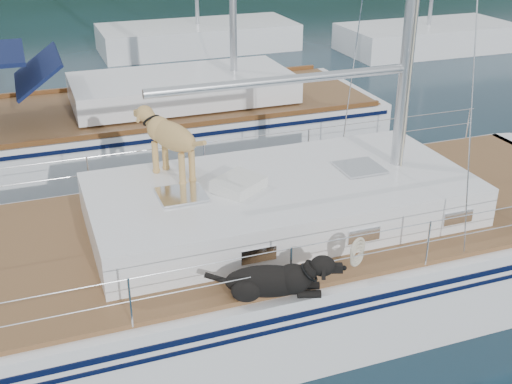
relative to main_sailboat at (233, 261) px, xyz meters
name	(u,v)px	position (x,y,z in m)	size (l,w,h in m)	color
ground	(228,303)	(-0.09, 0.00, -0.68)	(120.00, 120.00, 0.00)	black
main_sailboat	(233,261)	(0.00, 0.00, 0.00)	(12.00, 4.01, 14.01)	white
neighbor_sailboat	(137,128)	(-0.21, 6.19, -0.05)	(11.00, 3.50, 13.30)	white
bg_boat_center	(198,38)	(3.91, 16.00, -0.23)	(7.20, 3.00, 11.65)	white
bg_boat_east	(427,38)	(11.91, 13.00, -0.22)	(6.40, 3.00, 11.65)	white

